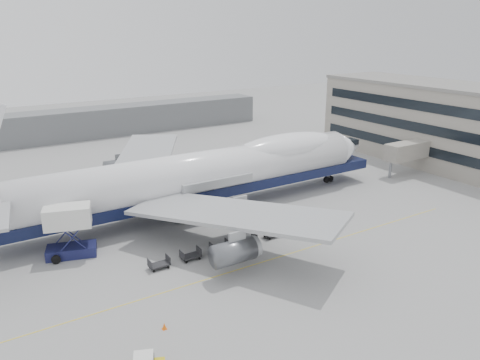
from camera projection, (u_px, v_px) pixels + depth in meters
ground at (245, 240)px, 59.40m from camera, size 260.00×260.00×0.00m
apron_line at (273, 259)px, 54.56m from camera, size 60.00×0.15×0.01m
hangar at (48, 127)px, 109.63m from camera, size 110.00×8.00×7.00m
airliner at (204, 173)px, 67.64m from camera, size 67.00×55.30×19.98m
catering_truck at (69, 229)px, 54.34m from camera, size 6.17×5.00×6.24m
traffic_cone at (164, 326)px, 41.79m from camera, size 0.43×0.43×0.63m
dolly_0 at (159, 264)px, 52.28m from camera, size 2.30×1.35×1.30m
dolly_1 at (191, 255)px, 54.26m from camera, size 2.30×1.35×1.30m
dolly_2 at (220, 247)px, 56.23m from camera, size 2.30×1.35×1.30m
dolly_3 at (247, 240)px, 58.21m from camera, size 2.30×1.35×1.30m
dolly_4 at (272, 233)px, 60.18m from camera, size 2.30×1.35×1.30m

